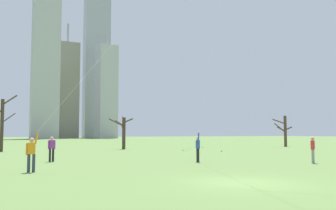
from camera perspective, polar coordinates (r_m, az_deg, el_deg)
name	(u,v)px	position (r m, az deg, el deg)	size (l,w,h in m)	color
ground_plane	(243,183)	(14.37, 11.29, -11.52)	(400.00, 400.00, 0.00)	#5B7A3D
kite_flyer_midfield_right_orange	(63,114)	(18.30, -15.74, -1.40)	(11.80, 7.05, 17.39)	#33384C
kite_flyer_midfield_center_green	(210,72)	(21.98, 6.35, 4.99)	(3.80, 11.62, 20.60)	black
bystander_strolling_midfield	(52,148)	(25.44, -17.27, -6.21)	(0.49, 0.29, 1.62)	black
bystander_far_off_by_trees	(313,148)	(24.74, 21.15, -6.17)	(0.44, 0.35, 1.62)	gray
distant_kite_drifting_right_blue	(186,17)	(49.09, 2.77, 13.27)	(4.54, 6.63, 19.96)	blue
distant_kite_high_overhead_yellow	(194,15)	(38.50, 4.01, 13.47)	(4.01, 0.38, 16.28)	yellow
distant_kite_low_near_trees_white	(190,1)	(56.58, 3.43, 15.48)	(1.90, 6.08, 23.49)	white
bare_tree_center	(2,123)	(41.12, -23.87, -2.51)	(2.46, 1.22, 5.77)	#423326
bare_tree_rightmost	(123,131)	(44.39, -6.81, -3.96)	(2.78, 1.55, 3.91)	#423326
bare_tree_left_of_center	(285,130)	(55.10, 17.30, -3.66)	(1.59, 2.34, 4.31)	#4C3828
skyline_squat_block	(97,64)	(169.56, -10.79, 6.18)	(11.08, 5.10, 65.25)	#9EA3AD
skyline_slender_spire	(46,53)	(142.58, -18.08, 7.54)	(9.39, 5.77, 61.42)	#B2B2B7
skyline_tall_tower	(106,92)	(148.20, -9.37, 1.98)	(7.09, 8.09, 40.81)	#B2B2B7
skyline_short_annex	(67,91)	(153.27, -15.14, 2.13)	(7.97, 9.11, 45.73)	gray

